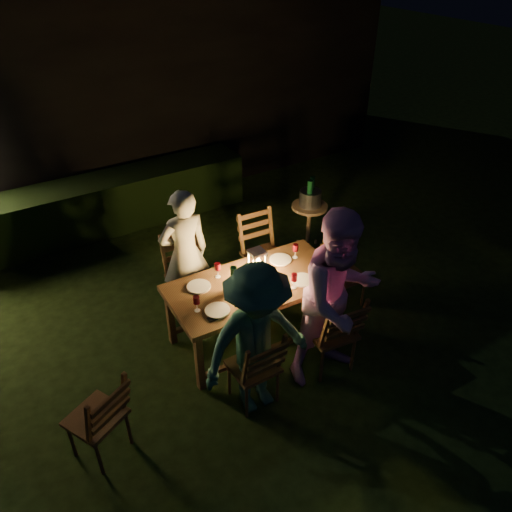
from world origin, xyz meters
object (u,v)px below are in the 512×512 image
chair_end (344,284)px  side_table (309,210)px  chair_near_right (330,344)px  chair_spare (100,429)px  chair_far_right (263,266)px  bottle_bucket_a (309,197)px  person_opp_left (257,342)px  person_house_side (185,254)px  bottle_bucket_b (312,193)px  ice_bucket (310,198)px  person_opp_right (339,299)px  dining_table (255,288)px  chair_near_left (254,378)px  chair_far_left (190,290)px  bottle_table (234,279)px  lantern (257,266)px

chair_end → side_table: size_ratio=1.35×
chair_near_right → chair_spare: size_ratio=1.07×
chair_far_right → bottle_bucket_a: 1.20m
chair_spare → person_opp_left: size_ratio=0.59×
person_house_side → bottle_bucket_b: size_ratio=5.00×
chair_near_right → ice_bucket: (1.21, 1.99, 0.48)m
person_opp_right → side_table: (1.21, 2.04, -0.35)m
dining_table → chair_near_left: bearing=-120.3°
chair_near_left → person_opp_right: (0.90, -0.08, 0.65)m
dining_table → ice_bucket: 2.03m
chair_near_left → person_opp_left: size_ratio=0.59×
chair_far_left → chair_end: bearing=157.3°
chair_near_right → bottle_table: 1.20m
lantern → chair_far_left: bearing=122.6°
person_house_side → chair_far_left: bearing=90.9°
chair_far_right → bottle_table: size_ratio=3.72×
chair_spare → chair_near_left: bearing=-34.9°
chair_spare → bottle_table: (1.66, 0.56, 0.62)m
chair_spare → ice_bucket: 3.98m
chair_far_right → person_opp_right: size_ratio=0.55×
person_opp_right → side_table: 2.40m
chair_far_left → chair_spare: (-1.49, -1.34, -0.03)m
dining_table → person_opp_left: (-0.48, -0.80, 0.12)m
chair_far_left → person_opp_right: bearing=121.4°
chair_far_left → person_house_side: size_ratio=0.66×
chair_far_left → person_opp_left: size_ratio=0.65×
person_opp_right → person_opp_left: 0.91m
side_table → bottle_bucket_a: size_ratio=2.11×
chair_far_right → person_opp_left: (-1.06, -1.55, 0.49)m
person_opp_right → person_opp_left: (-0.90, 0.03, -0.13)m
person_opp_right → chair_far_right: bearing=86.4°
chair_end → lantern: (-1.18, 0.09, 0.65)m
chair_spare → person_opp_right: size_ratio=0.51×
chair_far_right → ice_bucket: bearing=-153.2°
person_opp_right → person_opp_left: bearing=-180.0°
side_table → bottle_bucket_a: bearing=-141.3°
bottle_bucket_a → bottle_bucket_b: bearing=38.7°
lantern → side_table: lantern is taller
chair_end → bottle_bucket_a: bearing=166.9°
dining_table → bottle_bucket_b: bearing=38.6°
person_opp_right → bottle_table: person_opp_right is taller
lantern → chair_far_right: bearing=53.2°
bottle_bucket_b → ice_bucket: bearing=-141.3°
chair_spare → person_opp_right: person_opp_right is taller
chair_near_right → ice_bucket: size_ratio=3.43×
chair_near_right → chair_spare: chair_near_right is taller
bottle_bucket_a → chair_far_left: bearing=-169.2°
chair_near_right → chair_end: 1.10m
chair_end → bottle_table: size_ratio=3.25×
person_opp_right → bottle_bucket_b: 2.44m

